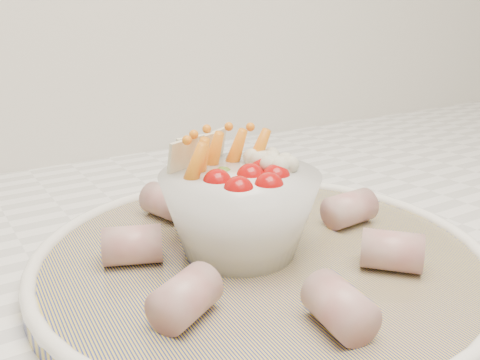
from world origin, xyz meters
TOP-DOWN VIEW (x-y plane):
  - serving_platter at (-0.01, 1.34)m, footprint 0.41×0.41m
  - veggie_bowl at (-0.02, 1.36)m, footprint 0.13×0.13m
  - cured_meat_rolls at (-0.01, 1.34)m, footprint 0.26×0.29m

SIDE VIEW (x-z plane):
  - serving_platter at x=-0.01m, z-range 0.92..0.94m
  - cured_meat_rolls at x=-0.01m, z-range 0.94..0.97m
  - veggie_bowl at x=-0.02m, z-range 0.92..1.03m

